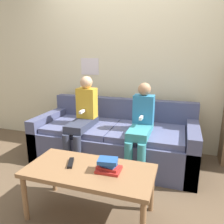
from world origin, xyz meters
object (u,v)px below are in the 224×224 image
Objects in this scene: coffee_table at (89,174)px; person_left at (83,117)px; person_right at (141,125)px; couch at (115,140)px; tv_remote at (71,163)px.

coffee_table is 0.97× the size of person_left.
person_left is at bearing 179.30° from person_right.
person_left reaches higher than person_right.
couch is 1.11m from coffee_table.
person_left reaches higher than tv_remote.
coffee_table is 6.22× the size of tv_remote.
person_left is at bearing -150.83° from couch.
coffee_table is at bearing -29.48° from tv_remote.
tv_remote is (-0.19, 0.03, 0.06)m from coffee_table.
couch is 1.95× the size of person_right.
person_right reaches higher than coffee_table.
person_left is (-0.48, 0.89, 0.21)m from coffee_table.
tv_remote is at bearing -117.90° from person_right.
couch is 0.53m from person_right.
person_left is 0.92m from tv_remote.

